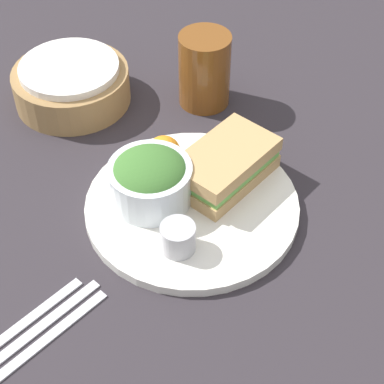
% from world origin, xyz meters
% --- Properties ---
extents(ground_plane, '(4.00, 4.00, 0.00)m').
position_xyz_m(ground_plane, '(0.00, 0.00, 0.00)').
color(ground_plane, '#2D282D').
extents(plate, '(0.29, 0.29, 0.01)m').
position_xyz_m(plate, '(0.00, 0.00, 0.01)').
color(plate, white).
rests_on(plate, ground_plane).
extents(sandwich, '(0.16, 0.11, 0.05)m').
position_xyz_m(sandwich, '(0.06, 0.01, 0.04)').
color(sandwich, tan).
rests_on(sandwich, plate).
extents(salad_bowl, '(0.11, 0.11, 0.07)m').
position_xyz_m(salad_bowl, '(-0.04, 0.04, 0.05)').
color(salad_bowl, white).
rests_on(salad_bowl, plate).
extents(dressing_cup, '(0.04, 0.04, 0.04)m').
position_xyz_m(dressing_cup, '(-0.06, -0.05, 0.03)').
color(dressing_cup, '#B7B7BC').
rests_on(dressing_cup, plate).
extents(orange_wedge, '(0.05, 0.05, 0.05)m').
position_xyz_m(orange_wedge, '(0.02, 0.08, 0.04)').
color(orange_wedge, orange).
rests_on(orange_wedge, plate).
extents(drink_glass, '(0.08, 0.08, 0.12)m').
position_xyz_m(drink_glass, '(0.17, 0.17, 0.06)').
color(drink_glass, brown).
rests_on(drink_glass, ground_plane).
extents(bread_basket, '(0.18, 0.18, 0.07)m').
position_xyz_m(bread_basket, '(0.01, 0.31, 0.03)').
color(bread_basket, '#997547').
rests_on(bread_basket, ground_plane).
extents(fork, '(0.17, 0.03, 0.01)m').
position_xyz_m(fork, '(-0.26, -0.05, 0.00)').
color(fork, silver).
rests_on(fork, ground_plane).
extents(knife, '(0.18, 0.03, 0.01)m').
position_xyz_m(knife, '(-0.26, -0.03, 0.00)').
color(knife, silver).
rests_on(knife, ground_plane).
extents(spoon, '(0.15, 0.03, 0.01)m').
position_xyz_m(spoon, '(-0.26, -0.01, 0.00)').
color(spoon, silver).
rests_on(spoon, ground_plane).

